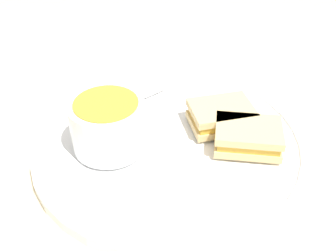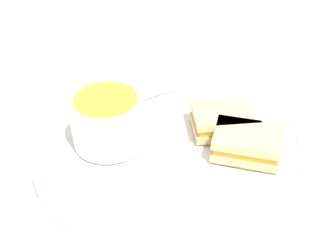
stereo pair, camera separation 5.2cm
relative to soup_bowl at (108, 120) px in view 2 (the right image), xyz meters
name	(u,v)px [view 2 (the right image)]	position (x,y,z in m)	size (l,w,h in m)	color
ground_plane	(168,149)	(-0.07, 0.03, -0.05)	(2.40, 2.40, 0.00)	beige
plate	(168,143)	(-0.07, 0.03, -0.04)	(0.36, 0.36, 0.02)	white
soup_bowl	(108,120)	(0.00, 0.00, 0.00)	(0.09, 0.09, 0.07)	white
spoon	(127,103)	(-0.06, -0.06, -0.03)	(0.11, 0.02, 0.01)	silver
sandwich_half_near	(247,143)	(-0.14, 0.11, -0.02)	(0.10, 0.10, 0.03)	#DBBC7F
sandwich_half_far	(224,120)	(-0.14, 0.06, -0.02)	(0.10, 0.09, 0.03)	#DBBC7F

